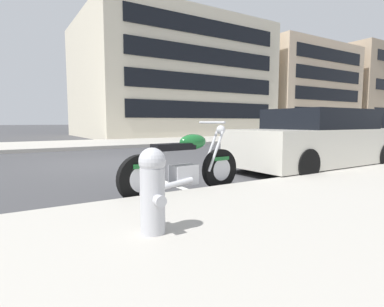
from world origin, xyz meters
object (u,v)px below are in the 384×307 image
at_px(car_opposite_curb, 371,128).
at_px(parked_car_at_intersection, 317,141).
at_px(parked_motorcycle, 185,167).
at_px(fire_hydrant, 153,188).

bearing_deg(car_opposite_curb, parked_car_at_intersection, 23.94).
height_order(parked_motorcycle, parked_car_at_intersection, parked_car_at_intersection).
distance_m(parked_motorcycle, car_opposite_curb, 21.53).
xyz_separation_m(parked_motorcycle, car_opposite_curb, (20.01, 7.94, 0.24)).
xyz_separation_m(parked_car_at_intersection, car_opposite_curb, (15.99, 7.32, -0.00)).
height_order(parked_motorcycle, fire_hydrant, parked_motorcycle).
relative_size(parked_car_at_intersection, fire_hydrant, 5.74).
distance_m(parked_motorcycle, parked_car_at_intersection, 4.08).
height_order(parked_motorcycle, car_opposite_curb, car_opposite_curb).
relative_size(car_opposite_curb, fire_hydrant, 5.90).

